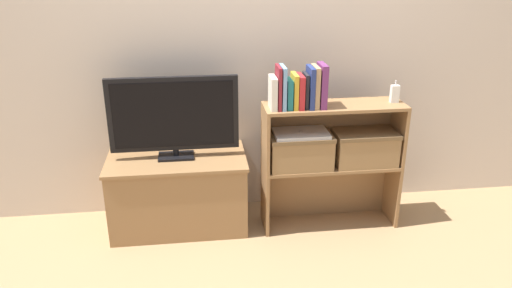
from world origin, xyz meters
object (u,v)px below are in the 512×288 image
book_skyblue (283,87)px  book_crimson (300,91)px  book_maroon (278,88)px  book_tan (315,87)px  book_plum (322,86)px  storage_basket_right (365,146)px  tv (174,116)px  laptop (301,133)px  book_navy (310,87)px  book_ivory (273,93)px  book_teal (289,94)px  storage_basket_left (300,149)px  baby_monitor (395,94)px  book_charcoal (305,90)px  tv_stand (179,191)px  book_mustard (294,91)px

book_skyblue → book_crimson: book_skyblue is taller
book_maroon → book_tan: book_maroon is taller
book_plum → storage_basket_right: 0.50m
tv → book_tan: bearing=-8.6°
laptop → book_navy: bearing=-18.4°
book_ivory → book_teal: book_ivory is taller
book_plum → storage_basket_left: size_ratio=0.66×
book_crimson → baby_monitor: 0.60m
book_skyblue → laptop: 0.32m
book_tan → book_plum: (0.04, 0.00, 0.01)m
book_navy → storage_basket_left: size_ratio=0.62×
book_navy → book_charcoal: bearing=180.0°
tv_stand → storage_basket_right: storage_basket_right is taller
tv_stand → book_mustard: bearing=-10.2°
book_maroon → tv_stand: bearing=168.2°
tv_stand → book_mustard: book_mustard is taller
book_tan → tv: bearing=171.4°
tv → book_navy: 0.84m
book_maroon → book_skyblue: (0.03, 0.00, -0.00)m
book_maroon → book_plum: (0.26, 0.00, 0.00)m
tv → laptop: 0.78m
book_charcoal → book_ivory: bearing=180.0°
storage_basket_right → book_ivory: bearing=-178.6°
tv → book_charcoal: size_ratio=3.81×
tv → book_skyblue: (0.64, -0.13, 0.19)m
book_plum → book_teal: bearing=-180.0°
tv_stand → book_navy: bearing=-9.0°
book_skyblue → book_navy: (0.16, 0.00, -0.00)m
book_tan → baby_monitor: size_ratio=1.81×
book_ivory → baby_monitor: book_ivory is taller
baby_monitor → storage_basket_left: (-0.58, -0.01, -0.33)m
book_skyblue → storage_basket_right: (0.53, 0.01, -0.40)m
tv_stand → tv: size_ratio=1.10×
book_maroon → book_navy: bearing=0.0°
book_teal → book_navy: size_ratio=0.72×
book_navy → storage_basket_right: (0.37, 0.01, -0.40)m
book_mustard → laptop: (0.05, 0.01, -0.27)m
tv_stand → book_mustard: (0.71, -0.13, 0.68)m
laptop → book_teal: bearing=-170.4°
tv → book_maroon: bearing=-11.6°
tv → tv_stand: bearing=90.0°
tv_stand → baby_monitor: bearing=-4.2°
book_skyblue → baby_monitor: (0.70, 0.03, -0.07)m
tv → book_plum: bearing=-8.2°
tv → book_crimson: (0.75, -0.13, 0.16)m
book_charcoal → storage_basket_left: bearing=136.1°
book_crimson → book_mustard: bearing=180.0°
baby_monitor → laptop: (-0.58, -0.01, -0.22)m
book_skyblue → laptop: bearing=6.9°
tv_stand → laptop: bearing=-8.5°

